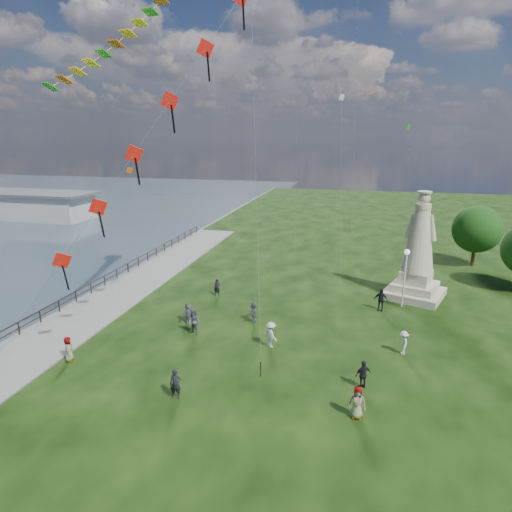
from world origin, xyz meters
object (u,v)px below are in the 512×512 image
(pier_pavilion, at_px, (10,204))
(person_11, at_px, (254,312))
(lamppost, at_px, (406,266))
(person_8, at_px, (403,343))
(person_0, at_px, (176,384))
(person_4, at_px, (357,403))
(person_9, at_px, (381,300))
(person_3, at_px, (363,375))
(person_1, at_px, (194,322))
(person_5, at_px, (188,313))
(statue, at_px, (418,259))
(person_6, at_px, (217,287))
(person_10, at_px, (68,349))
(person_2, at_px, (271,335))

(pier_pavilion, xyz_separation_m, person_11, (50.37, -32.11, -1.07))
(pier_pavilion, bearing_deg, lamppost, -23.55)
(lamppost, distance_m, person_8, 8.29)
(pier_pavilion, relative_size, person_0, 18.68)
(person_4, relative_size, person_9, 0.94)
(person_3, bearing_deg, person_0, -11.39)
(person_1, height_order, person_5, person_1)
(lamppost, xyz_separation_m, person_3, (-2.92, -12.21, -2.58))
(statue, relative_size, person_3, 5.60)
(person_1, relative_size, person_6, 1.24)
(pier_pavilion, xyz_separation_m, person_6, (46.12, -27.77, -1.10))
(person_5, xyz_separation_m, person_10, (-4.79, -6.76, 0.01))
(person_2, bearing_deg, person_1, 36.79)
(person_4, bearing_deg, person_11, 125.14)
(person_2, xyz_separation_m, person_9, (6.92, 7.79, 0.03))
(person_5, height_order, person_9, person_9)
(pier_pavilion, bearing_deg, person_3, -33.76)
(lamppost, height_order, person_11, lamppost)
(person_9, bearing_deg, person_4, -83.53)
(lamppost, distance_m, person_0, 19.82)
(lamppost, height_order, person_4, lamppost)
(person_0, distance_m, person_3, 9.78)
(statue, xyz_separation_m, person_11, (-11.70, -8.06, -2.54))
(person_3, distance_m, person_9, 11.17)
(person_3, xyz_separation_m, person_6, (-11.88, 11.00, -0.04))
(person_3, distance_m, person_6, 16.19)
(person_5, bearing_deg, person_10, 160.03)
(person_3, distance_m, person_11, 10.14)
(pier_pavilion, distance_m, person_6, 53.85)
(person_0, xyz_separation_m, person_11, (1.59, 9.90, -0.04))
(person_5, distance_m, person_6, 5.51)
(person_1, bearing_deg, person_3, 3.29)
(person_2, distance_m, person_3, 6.57)
(person_2, height_order, person_6, person_2)
(person_6, bearing_deg, person_11, -45.38)
(person_3, distance_m, person_8, 4.97)
(person_4, bearing_deg, person_5, 142.38)
(person_0, xyz_separation_m, person_4, (8.96, 0.60, 0.01))
(lamppost, distance_m, person_3, 12.82)
(person_10, height_order, person_11, person_11)
(person_2, bearing_deg, person_4, 174.09)
(person_2, xyz_separation_m, person_6, (-6.21, 7.69, -0.10))
(person_0, height_order, person_11, person_0)
(person_9, bearing_deg, person_11, -140.72)
(person_3, bearing_deg, person_10, -26.45)
(person_5, bearing_deg, statue, -45.02)
(person_10, bearing_deg, pier_pavilion, 19.72)
(person_6, distance_m, person_9, 13.13)
(person_1, bearing_deg, person_6, 118.72)
(person_8, bearing_deg, statue, 163.53)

